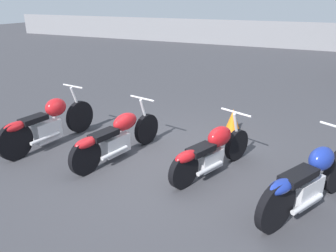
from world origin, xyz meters
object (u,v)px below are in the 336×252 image
object	(u,v)px
motorcycle_slot_2	(211,151)
motorcycle_slot_1	(117,137)
traffic_cone_far	(233,120)
motorcycle_slot_0	(48,123)
motorcycle_slot_3	(309,181)

from	to	relation	value
motorcycle_slot_2	motorcycle_slot_1	bearing A→B (deg)	-152.31
motorcycle_slot_1	motorcycle_slot_2	world-z (taller)	motorcycle_slot_1
motorcycle_slot_1	traffic_cone_far	xyz separation A→B (m)	(1.52, 2.20, -0.17)
motorcycle_slot_0	motorcycle_slot_1	bearing A→B (deg)	10.12
motorcycle_slot_0	motorcycle_slot_3	world-z (taller)	same
motorcycle_slot_2	traffic_cone_far	distance (m)	2.02
motorcycle_slot_0	motorcycle_slot_1	size ratio (longest dim) A/B	1.05
motorcycle_slot_1	motorcycle_slot_2	bearing A→B (deg)	18.35
motorcycle_slot_3	traffic_cone_far	size ratio (longest dim) A/B	4.10
traffic_cone_far	motorcycle_slot_2	bearing A→B (deg)	-85.15
motorcycle_slot_0	traffic_cone_far	size ratio (longest dim) A/B	4.61
motorcycle_slot_3	traffic_cone_far	distance (m)	2.94
motorcycle_slot_0	motorcycle_slot_2	bearing A→B (deg)	12.03
motorcycle_slot_0	motorcycle_slot_3	xyz separation A→B (m)	(4.70, -0.13, -0.01)
motorcycle_slot_0	motorcycle_slot_1	xyz separation A→B (m)	(1.52, 0.08, -0.04)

